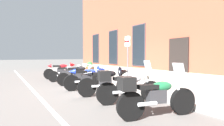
{
  "coord_description": "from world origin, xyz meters",
  "views": [
    {
      "loc": [
        7.43,
        -4.33,
        1.45
      ],
      "look_at": [
        -0.76,
        0.56,
        1.09
      ],
      "focal_mm": 29.87,
      "sensor_mm": 36.0,
      "label": 1
    }
  ],
  "objects_px": {
    "motorcycle_silver_touring": "(127,86)",
    "barrel_planter": "(90,69)",
    "motorcycle_black_sport": "(109,80)",
    "motorcycle_blue_sport": "(89,77)",
    "motorcycle_grey_naked": "(68,73)",
    "parking_sign": "(128,53)",
    "motorcycle_black_naked": "(79,75)",
    "motorcycle_red_sport": "(63,70)",
    "motorcycle_green_touring": "(154,95)"
  },
  "relations": [
    {
      "from": "parking_sign",
      "to": "motorcycle_blue_sport",
      "type": "bearing_deg",
      "value": -106.18
    },
    {
      "from": "motorcycle_black_sport",
      "to": "motorcycle_silver_touring",
      "type": "height_order",
      "value": "motorcycle_silver_touring"
    },
    {
      "from": "motorcycle_grey_naked",
      "to": "motorcycle_green_touring",
      "type": "xyz_separation_m",
      "value": [
        7.1,
        -0.19,
        0.06
      ]
    },
    {
      "from": "motorcycle_red_sport",
      "to": "motorcycle_silver_touring",
      "type": "relative_size",
      "value": 1.04
    },
    {
      "from": "motorcycle_black_naked",
      "to": "parking_sign",
      "type": "xyz_separation_m",
      "value": [
        1.97,
        1.57,
        1.09
      ]
    },
    {
      "from": "motorcycle_silver_touring",
      "to": "parking_sign",
      "type": "xyz_separation_m",
      "value": [
        -2.26,
        1.65,
        1.04
      ]
    },
    {
      "from": "motorcycle_black_naked",
      "to": "motorcycle_silver_touring",
      "type": "distance_m",
      "value": 4.22
    },
    {
      "from": "motorcycle_grey_naked",
      "to": "barrel_planter",
      "type": "height_order",
      "value": "barrel_planter"
    },
    {
      "from": "motorcycle_blue_sport",
      "to": "barrel_planter",
      "type": "relative_size",
      "value": 2.28
    },
    {
      "from": "motorcycle_blue_sport",
      "to": "barrel_planter",
      "type": "bearing_deg",
      "value": 155.7
    },
    {
      "from": "motorcycle_black_naked",
      "to": "motorcycle_green_touring",
      "type": "bearing_deg",
      "value": -2.89
    },
    {
      "from": "motorcycle_red_sport",
      "to": "motorcycle_black_naked",
      "type": "xyz_separation_m",
      "value": [
        2.91,
        -0.02,
        -0.08
      ]
    },
    {
      "from": "motorcycle_blue_sport",
      "to": "motorcycle_black_sport",
      "type": "distance_m",
      "value": 1.45
    },
    {
      "from": "motorcycle_black_sport",
      "to": "motorcycle_green_touring",
      "type": "relative_size",
      "value": 1.03
    },
    {
      "from": "motorcycle_black_sport",
      "to": "barrel_planter",
      "type": "xyz_separation_m",
      "value": [
        -6.09,
        1.97,
        -0.04
      ]
    },
    {
      "from": "motorcycle_black_sport",
      "to": "parking_sign",
      "type": "bearing_deg",
      "value": 122.04
    },
    {
      "from": "motorcycle_silver_touring",
      "to": "barrel_planter",
      "type": "distance_m",
      "value": 7.67
    },
    {
      "from": "parking_sign",
      "to": "motorcycle_grey_naked",
      "type": "bearing_deg",
      "value": -154.23
    },
    {
      "from": "motorcycle_blue_sport",
      "to": "barrel_planter",
      "type": "distance_m",
      "value": 5.09
    },
    {
      "from": "motorcycle_black_naked",
      "to": "barrel_planter",
      "type": "height_order",
      "value": "barrel_planter"
    },
    {
      "from": "motorcycle_red_sport",
      "to": "motorcycle_grey_naked",
      "type": "relative_size",
      "value": 1.02
    },
    {
      "from": "motorcycle_grey_naked",
      "to": "parking_sign",
      "type": "distance_m",
      "value": 3.99
    },
    {
      "from": "motorcycle_grey_naked",
      "to": "barrel_planter",
      "type": "xyz_separation_m",
      "value": [
        -1.67,
        2.09,
        0.06
      ]
    },
    {
      "from": "motorcycle_grey_naked",
      "to": "motorcycle_black_sport",
      "type": "distance_m",
      "value": 4.42
    },
    {
      "from": "barrel_planter",
      "to": "motorcycle_blue_sport",
      "type": "bearing_deg",
      "value": -24.3
    },
    {
      "from": "motorcycle_red_sport",
      "to": "motorcycle_blue_sport",
      "type": "distance_m",
      "value": 4.39
    },
    {
      "from": "motorcycle_black_naked",
      "to": "motorcycle_green_touring",
      "type": "xyz_separation_m",
      "value": [
        5.61,
        -0.28,
        0.04
      ]
    },
    {
      "from": "motorcycle_black_sport",
      "to": "motorcycle_green_touring",
      "type": "height_order",
      "value": "motorcycle_green_touring"
    },
    {
      "from": "parking_sign",
      "to": "barrel_planter",
      "type": "relative_size",
      "value": 2.45
    },
    {
      "from": "motorcycle_silver_touring",
      "to": "parking_sign",
      "type": "distance_m",
      "value": 2.98
    },
    {
      "from": "motorcycle_green_touring",
      "to": "motorcycle_black_sport",
      "type": "bearing_deg",
      "value": 173.33
    },
    {
      "from": "parking_sign",
      "to": "barrel_planter",
      "type": "bearing_deg",
      "value": 175.23
    },
    {
      "from": "motorcycle_grey_naked",
      "to": "motorcycle_black_naked",
      "type": "relative_size",
      "value": 0.98
    },
    {
      "from": "motorcycle_black_sport",
      "to": "motorcycle_red_sport",
      "type": "bearing_deg",
      "value": -179.94
    },
    {
      "from": "motorcycle_grey_naked",
      "to": "motorcycle_blue_sport",
      "type": "bearing_deg",
      "value": -0.04
    },
    {
      "from": "motorcycle_silver_touring",
      "to": "barrel_planter",
      "type": "bearing_deg",
      "value": 164.27
    },
    {
      "from": "motorcycle_blue_sport",
      "to": "motorcycle_black_sport",
      "type": "xyz_separation_m",
      "value": [
        1.45,
        0.12,
        0.01
      ]
    },
    {
      "from": "motorcycle_grey_naked",
      "to": "motorcycle_blue_sport",
      "type": "xyz_separation_m",
      "value": [
        2.97,
        -0.0,
        0.09
      ]
    },
    {
      "from": "motorcycle_grey_naked",
      "to": "barrel_planter",
      "type": "relative_size",
      "value": 2.32
    },
    {
      "from": "motorcycle_grey_naked",
      "to": "motorcycle_blue_sport",
      "type": "relative_size",
      "value": 1.02
    },
    {
      "from": "motorcycle_grey_naked",
      "to": "motorcycle_black_sport",
      "type": "height_order",
      "value": "motorcycle_black_sport"
    },
    {
      "from": "motorcycle_red_sport",
      "to": "motorcycle_green_touring",
      "type": "relative_size",
      "value": 1.04
    },
    {
      "from": "motorcycle_grey_naked",
      "to": "motorcycle_green_touring",
      "type": "bearing_deg",
      "value": -1.54
    },
    {
      "from": "motorcycle_black_naked",
      "to": "motorcycle_silver_touring",
      "type": "xyz_separation_m",
      "value": [
        4.22,
        -0.08,
        0.05
      ]
    },
    {
      "from": "motorcycle_black_sport",
      "to": "motorcycle_silver_touring",
      "type": "xyz_separation_m",
      "value": [
        1.29,
        -0.11,
        -0.02
      ]
    },
    {
      "from": "motorcycle_red_sport",
      "to": "motorcycle_green_touring",
      "type": "bearing_deg",
      "value": -2.07
    },
    {
      "from": "motorcycle_red_sport",
      "to": "motorcycle_black_sport",
      "type": "xyz_separation_m",
      "value": [
        5.84,
        0.01,
        -0.0
      ]
    },
    {
      "from": "motorcycle_black_naked",
      "to": "parking_sign",
      "type": "bearing_deg",
      "value": 38.67
    },
    {
      "from": "motorcycle_silver_touring",
      "to": "motorcycle_grey_naked",
      "type": "bearing_deg",
      "value": -179.86
    },
    {
      "from": "motorcycle_green_touring",
      "to": "motorcycle_grey_naked",
      "type": "bearing_deg",
      "value": 178.46
    }
  ]
}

